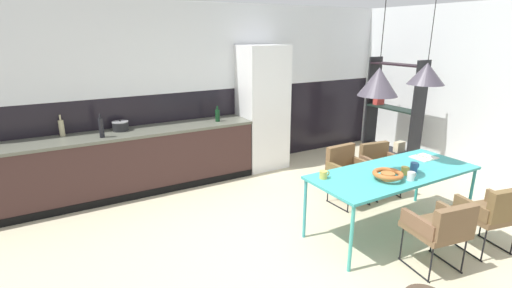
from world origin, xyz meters
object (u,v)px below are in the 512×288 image
(armchair_far_side, at_px, (379,162))
(bottle_spice_small, at_px, (101,128))
(refrigerator_column, at_px, (263,108))
(bottle_oil_tall, at_px, (218,115))
(pendant_lamp_over_table_near, at_px, (378,82))
(open_shelf_unit, at_px, (393,112))
(armchair_facing_counter, at_px, (442,226))
(fruit_bowl, at_px, (388,175))
(mug_wide_latte, at_px, (411,176))
(armchair_head_of_table, at_px, (346,167))
(open_book, at_px, (424,157))
(armchair_by_stool, at_px, (494,210))
(mug_glass_clear, at_px, (324,175))
(dining_table, at_px, (394,175))
(mug_tall_blue, at_px, (405,171))
(pendant_lamp_over_table_far, at_px, (427,74))
(cooking_pot, at_px, (120,126))
(mug_dark_espresso, at_px, (414,167))
(bottle_vinegar_dark, at_px, (62,128))

(armchair_far_side, distance_m, bottle_spice_small, 3.80)
(refrigerator_column, distance_m, bottle_oil_tall, 0.84)
(pendant_lamp_over_table_near, bearing_deg, open_shelf_unit, 36.21)
(armchair_facing_counter, relative_size, fruit_bowl, 2.31)
(mug_wide_latte, bearing_deg, pendant_lamp_over_table_near, 142.79)
(armchair_head_of_table, relative_size, open_book, 2.72)
(armchair_by_stool, xyz_separation_m, mug_glass_clear, (-1.36, 1.06, 0.28))
(dining_table, height_order, pendant_lamp_over_table_near, pendant_lamp_over_table_near)
(bottle_oil_tall, height_order, pendant_lamp_over_table_near, pendant_lamp_over_table_near)
(mug_tall_blue, distance_m, mug_glass_clear, 0.91)
(refrigerator_column, xyz_separation_m, armchair_far_side, (0.84, -1.80, -0.54))
(mug_wide_latte, bearing_deg, armchair_by_stool, -43.63)
(armchair_by_stool, distance_m, pendant_lamp_over_table_far, 1.57)
(cooking_pot, bearing_deg, mug_wide_latte, -51.92)
(mug_dark_espresso, bearing_deg, open_shelf_unit, 46.21)
(armchair_head_of_table, distance_m, mug_dark_espresso, 1.00)
(open_book, height_order, bottle_vinegar_dark, bottle_vinegar_dark)
(bottle_vinegar_dark, distance_m, pendant_lamp_over_table_far, 4.55)
(pendant_lamp_over_table_far, bearing_deg, armchair_facing_counter, -127.07)
(armchair_by_stool, bearing_deg, mug_wide_latte, 148.01)
(mug_dark_espresso, relative_size, cooking_pot, 0.58)
(armchair_far_side, xyz_separation_m, mug_wide_latte, (-0.75, -1.08, 0.31))
(refrigerator_column, relative_size, mug_tall_blue, 17.30)
(open_book, bearing_deg, dining_table, -168.92)
(armchair_by_stool, xyz_separation_m, armchair_far_side, (0.15, 1.65, -0.02))
(dining_table, height_order, bottle_vinegar_dark, bottle_vinegar_dark)
(bottle_spice_small, distance_m, pendant_lamp_over_table_far, 4.00)
(open_shelf_unit, height_order, pendant_lamp_over_table_far, pendant_lamp_over_table_far)
(armchair_head_of_table, distance_m, mug_tall_blue, 1.00)
(bottle_oil_tall, bearing_deg, mug_dark_espresso, -66.60)
(refrigerator_column, bearing_deg, bottle_spice_small, -176.87)
(open_book, xyz_separation_m, mug_dark_espresso, (-0.52, -0.25, 0.05))
(refrigerator_column, distance_m, mug_dark_espresso, 2.76)
(bottle_oil_tall, bearing_deg, fruit_bowl, -74.82)
(mug_dark_espresso, bearing_deg, dining_table, 145.16)
(fruit_bowl, height_order, open_shelf_unit, open_shelf_unit)
(armchair_head_of_table, relative_size, mug_wide_latte, 6.38)
(mug_tall_blue, bearing_deg, bottle_spice_small, 136.15)
(armchair_far_side, xyz_separation_m, mug_glass_clear, (-1.51, -0.58, 0.30))
(mug_tall_blue, relative_size, pendant_lamp_over_table_far, 0.12)
(mug_dark_espresso, xyz_separation_m, bottle_oil_tall, (-1.16, 2.69, 0.21))
(mug_wide_latte, bearing_deg, bottle_oil_tall, 108.19)
(armchair_head_of_table, bearing_deg, pendant_lamp_over_table_near, 58.14)
(mug_glass_clear, xyz_separation_m, pendant_lamp_over_table_far, (1.22, -0.19, 1.01))
(armchair_by_stool, distance_m, mug_dark_espresso, 0.86)
(armchair_head_of_table, height_order, fruit_bowl, fruit_bowl)
(fruit_bowl, xyz_separation_m, pendant_lamp_over_table_near, (-0.14, 0.12, 0.96))
(pendant_lamp_over_table_far, bearing_deg, refrigerator_column, 102.10)
(open_book, distance_m, mug_glass_clear, 1.52)
(refrigerator_column, height_order, armchair_by_stool, refrigerator_column)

